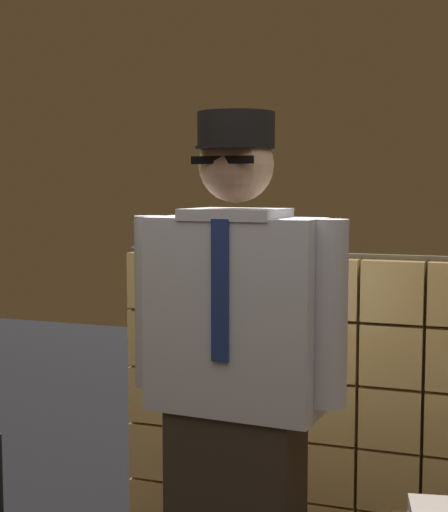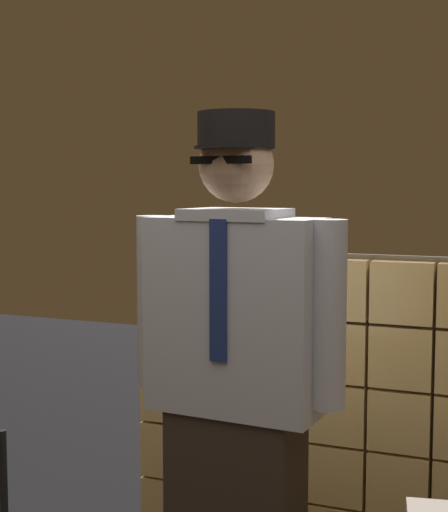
{
  "view_description": "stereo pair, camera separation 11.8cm",
  "coord_description": "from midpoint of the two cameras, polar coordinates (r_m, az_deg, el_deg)",
  "views": [
    {
      "loc": [
        0.66,
        -1.76,
        1.61
      ],
      "look_at": [
        -0.16,
        0.52,
        1.39
      ],
      "focal_mm": 53.82,
      "sensor_mm": 36.0,
      "label": 1
    },
    {
      "loc": [
        0.77,
        -1.71,
        1.61
      ],
      "look_at": [
        -0.16,
        0.52,
        1.39
      ],
      "focal_mm": 53.82,
      "sensor_mm": 36.0,
      "label": 2
    }
  ],
  "objects": [
    {
      "name": "glass_block_wall",
      "position": [
        3.34,
        6.69,
        -11.39
      ],
      "size": [
        1.87,
        0.1,
        1.35
      ],
      "color": "#F2C672",
      "rests_on": "ground"
    },
    {
      "name": "standing_person",
      "position": [
        2.51,
        -0.49,
        -9.78
      ],
      "size": [
        0.73,
        0.32,
        1.84
      ],
      "rotation": [
        0.0,
        0.0,
        -0.07
      ],
      "color": "#382D23",
      "rests_on": "ground"
    }
  ]
}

